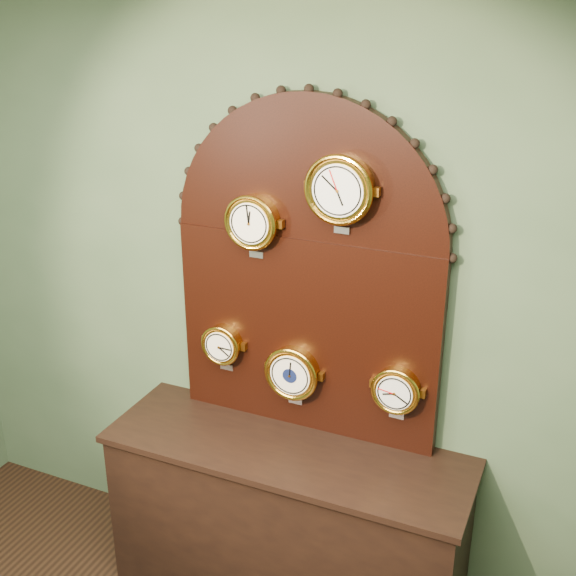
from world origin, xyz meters
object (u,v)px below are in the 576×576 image
at_px(display_board, 307,262).
at_px(hygrometer, 222,344).
at_px(barometer, 293,373).
at_px(roman_clock, 252,222).
at_px(tide_clock, 396,390).
at_px(arabic_clock, 340,189).
at_px(shop_counter, 286,526).

height_order(display_board, hygrometer, display_board).
height_order(display_board, barometer, display_board).
bearing_deg(roman_clock, barometer, -0.14).
xyz_separation_m(barometer, tide_clock, (0.47, 0.00, 0.02)).
bearing_deg(barometer, hygrometer, 179.73).
bearing_deg(barometer, display_board, 61.61).
bearing_deg(arabic_clock, display_board, 157.37).
relative_size(shop_counter, roman_clock, 5.52).
bearing_deg(tide_clock, roman_clock, -179.93).
bearing_deg(barometer, shop_counter, -76.58).
bearing_deg(shop_counter, roman_clock, 145.43).
bearing_deg(hygrometer, barometer, -0.27).
height_order(shop_counter, hygrometer, hygrometer).
height_order(shop_counter, tide_clock, tide_clock).
bearing_deg(tide_clock, display_board, 171.38).
bearing_deg(shop_counter, arabic_clock, 43.01).
xyz_separation_m(shop_counter, barometer, (-0.04, 0.15, 0.72)).
distance_m(shop_counter, arabic_clock, 1.59).
height_order(display_board, tide_clock, display_board).
distance_m(roman_clock, hygrometer, 0.63).
bearing_deg(roman_clock, tide_clock, 0.07).
distance_m(arabic_clock, tide_clock, 0.88).
relative_size(shop_counter, hygrometer, 6.52).
xyz_separation_m(display_board, arabic_clock, (0.16, -0.07, 0.35)).
bearing_deg(hygrometer, tide_clock, -0.03).
height_order(display_board, arabic_clock, display_board).
height_order(hygrometer, barometer, hygrometer).
xyz_separation_m(shop_counter, roman_clock, (-0.22, 0.15, 1.39)).
xyz_separation_m(hygrometer, barometer, (0.35, -0.00, -0.07)).
height_order(shop_counter, roman_clock, roman_clock).
relative_size(hygrometer, tide_clock, 0.94).
distance_m(arabic_clock, barometer, 0.88).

